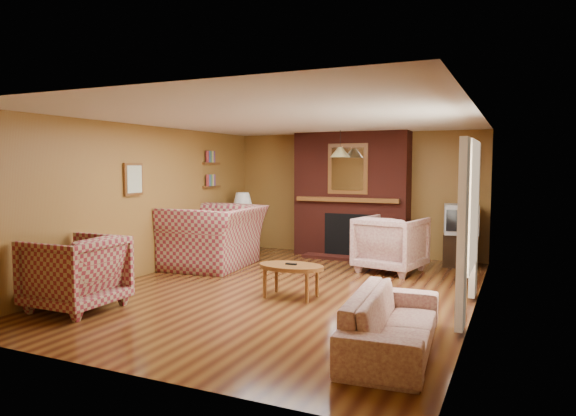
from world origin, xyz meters
The scene contains 20 objects.
floor centered at (0.00, 0.00, 0.00)m, with size 6.50×6.50×0.00m, color #3F1C0D.
ceiling centered at (0.00, 0.00, 2.40)m, with size 6.50×6.50×0.00m, color silver.
wall_back centered at (0.00, 3.25, 1.20)m, with size 6.50×6.50×0.00m, color brown.
wall_front centered at (0.00, -3.25, 1.20)m, with size 6.50×6.50×0.00m, color brown.
wall_left centered at (-2.50, 0.00, 1.20)m, with size 6.50×6.50×0.00m, color brown.
wall_right centered at (2.50, 0.00, 1.20)m, with size 6.50×6.50×0.00m, color brown.
fireplace centered at (0.00, 2.98, 1.18)m, with size 2.20×0.82×2.40m.
window_right centered at (2.45, -0.20, 1.13)m, with size 0.10×1.85×2.00m.
bookshelf centered at (-2.44, 1.90, 1.67)m, with size 0.09×0.55×0.71m.
botanical_print centered at (-2.47, -0.30, 1.55)m, with size 0.05×0.40×0.50m.
pendant_light centered at (0.00, 2.30, 2.00)m, with size 0.36×0.36×0.48m.
plaid_loveseat centered at (-1.85, 1.02, 0.53)m, with size 1.63×1.42×1.06m, color maroon.
plaid_armchair centered at (-1.95, -1.97, 0.45)m, with size 0.97×1.00×0.91m, color maroon.
floral_sofa centered at (1.90, -1.74, 0.27)m, with size 1.87×0.73×0.55m, color beige.
floral_armchair centered at (1.04, 1.88, 0.46)m, with size 0.99×1.02×0.93m, color beige.
coffee_table centered at (0.22, -0.36, 0.39)m, with size 0.90×0.56×0.46m.
side_table centered at (-2.10, 2.45, 0.29)m, with size 0.43×0.43×0.57m, color brown.
table_lamp centered at (-2.10, 2.45, 0.93)m, with size 0.40×0.40×0.65m.
tv_stand centered at (2.05, 2.80, 0.29)m, with size 0.53×0.48×0.57m, color black.
crt_tv centered at (2.05, 2.79, 0.83)m, with size 0.63×0.63×0.51m.
Camera 1 is at (2.97, -6.51, 1.75)m, focal length 32.00 mm.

